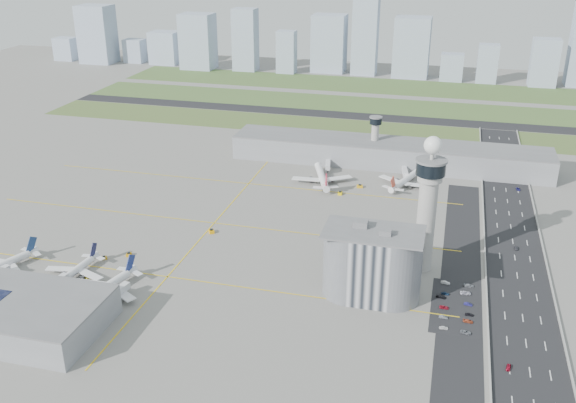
% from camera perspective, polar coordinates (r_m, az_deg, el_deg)
% --- Properties ---
extents(ground, '(1000.00, 1000.00, 0.00)m').
position_cam_1_polar(ground, '(311.79, -1.65, -4.99)').
color(ground, gray).
extents(grass_strip_0, '(480.00, 50.00, 0.08)m').
position_cam_1_polar(grass_strip_0, '(519.54, 3.24, 6.69)').
color(grass_strip_0, '#506630').
rests_on(grass_strip_0, ground).
extents(grass_strip_1, '(480.00, 60.00, 0.08)m').
position_cam_1_polar(grass_strip_1, '(590.60, 4.74, 8.67)').
color(grass_strip_1, '#415D2C').
rests_on(grass_strip_1, ground).
extents(grass_strip_2, '(480.00, 70.00, 0.08)m').
position_cam_1_polar(grass_strip_2, '(667.35, 6.00, 10.31)').
color(grass_strip_2, '#3F5B2B').
rests_on(grass_strip_2, ground).
extents(runway, '(480.00, 22.00, 0.10)m').
position_cam_1_polar(runway, '(554.46, 4.03, 7.73)').
color(runway, black).
rests_on(runway, ground).
extents(highway, '(28.00, 500.00, 0.10)m').
position_cam_1_polar(highway, '(303.83, 19.84, -7.30)').
color(highway, black).
rests_on(highway, ground).
extents(barrier_left, '(0.60, 500.00, 1.20)m').
position_cam_1_polar(barrier_left, '(302.22, 17.20, -6.97)').
color(barrier_left, '#9E9E99').
rests_on(barrier_left, ground).
extents(barrier_right, '(0.60, 500.00, 1.20)m').
position_cam_1_polar(barrier_right, '(305.56, 22.47, -7.43)').
color(barrier_right, '#9E9E99').
rests_on(barrier_right, ground).
extents(landside_road, '(18.00, 260.00, 0.08)m').
position_cam_1_polar(landside_road, '(293.19, 15.07, -7.82)').
color(landside_road, black).
rests_on(landside_road, ground).
extents(parking_lot, '(20.00, 44.00, 0.10)m').
position_cam_1_polar(parking_lot, '(282.81, 14.63, -9.00)').
color(parking_lot, black).
rests_on(parking_lot, ground).
extents(taxiway_line_h_0, '(260.00, 0.60, 0.01)m').
position_cam_1_polar(taxiway_line_h_0, '(300.34, -10.67, -6.59)').
color(taxiway_line_h_0, yellow).
rests_on(taxiway_line_h_0, ground).
extents(taxiway_line_h_1, '(260.00, 0.60, 0.01)m').
position_cam_1_polar(taxiway_line_h_1, '(349.02, -6.58, -1.92)').
color(taxiway_line_h_1, yellow).
rests_on(taxiway_line_h_1, ground).
extents(taxiway_line_h_2, '(260.00, 0.60, 0.01)m').
position_cam_1_polar(taxiway_line_h_2, '(400.78, -3.53, 1.59)').
color(taxiway_line_h_2, yellow).
rests_on(taxiway_line_h_2, ground).
extents(taxiway_line_v, '(0.60, 260.00, 0.01)m').
position_cam_1_polar(taxiway_line_v, '(349.02, -6.58, -1.92)').
color(taxiway_line_v, yellow).
rests_on(taxiway_line_v, ground).
extents(control_tower, '(14.00, 14.00, 64.50)m').
position_cam_1_polar(control_tower, '(293.70, 12.33, 0.18)').
color(control_tower, '#ADAAA5').
rests_on(control_tower, ground).
extents(secondary_tower, '(8.60, 8.60, 31.90)m').
position_cam_1_polar(secondary_tower, '(435.59, 7.74, 5.83)').
color(secondary_tower, '#ADAAA5').
rests_on(secondary_tower, ground).
extents(admin_building, '(42.00, 24.00, 33.50)m').
position_cam_1_polar(admin_building, '(276.33, 7.47, -5.53)').
color(admin_building, '#B2B2B7').
rests_on(admin_building, ground).
extents(terminal_pier, '(210.00, 32.00, 15.80)m').
position_cam_1_polar(terminal_pier, '(436.04, 8.93, 4.27)').
color(terminal_pier, gray).
rests_on(terminal_pier, ground).
extents(near_terminal, '(84.00, 42.00, 13.00)m').
position_cam_1_polar(near_terminal, '(283.73, -24.22, -8.83)').
color(near_terminal, gray).
rests_on(near_terminal, ground).
extents(airplane_near_a, '(44.32, 47.70, 10.81)m').
position_cam_1_polar(airplane_near_a, '(325.38, -24.23, -4.86)').
color(airplane_near_a, white).
rests_on(airplane_near_a, ground).
extents(airplane_near_b, '(33.54, 38.35, 9.98)m').
position_cam_1_polar(airplane_near_b, '(308.04, -18.58, -5.62)').
color(airplane_near_b, white).
rests_on(airplane_near_b, ground).
extents(airplane_near_c, '(42.72, 47.07, 11.19)m').
position_cam_1_polar(airplane_near_c, '(289.98, -16.12, -7.04)').
color(airplane_near_c, white).
rests_on(airplane_near_c, ground).
extents(airplane_far_a, '(50.55, 54.70, 12.52)m').
position_cam_1_polar(airplane_far_a, '(401.19, 3.03, 2.59)').
color(airplane_far_a, white).
rests_on(airplane_far_a, ground).
extents(airplane_far_b, '(45.34, 49.05, 11.23)m').
position_cam_1_polar(airplane_far_b, '(402.18, 10.37, 2.18)').
color(airplane_far_b, white).
rests_on(airplane_far_b, ground).
extents(jet_bridge_near_1, '(5.39, 14.31, 5.70)m').
position_cam_1_polar(jet_bridge_near_1, '(296.52, -20.88, -7.63)').
color(jet_bridge_near_1, silver).
rests_on(jet_bridge_near_1, ground).
extents(jet_bridge_near_2, '(5.39, 14.31, 5.70)m').
position_cam_1_polar(jet_bridge_near_2, '(281.28, -15.80, -8.66)').
color(jet_bridge_near_2, silver).
rests_on(jet_bridge_near_2, ground).
extents(jet_bridge_far_0, '(5.39, 14.31, 5.70)m').
position_cam_1_polar(jet_bridge_far_0, '(427.83, 3.58, 3.42)').
color(jet_bridge_far_0, silver).
rests_on(jet_bridge_far_0, ground).
extents(jet_bridge_far_1, '(5.39, 14.31, 5.70)m').
position_cam_1_polar(jet_bridge_far_1, '(421.74, 10.26, 2.79)').
color(jet_bridge_far_1, silver).
rests_on(jet_bridge_far_1, ground).
extents(tug_0, '(3.43, 3.22, 1.64)m').
position_cam_1_polar(tug_0, '(322.19, -16.04, -4.81)').
color(tug_0, gold).
rests_on(tug_0, ground).
extents(tug_1, '(3.22, 3.51, 1.69)m').
position_cam_1_polar(tug_1, '(306.47, -17.31, -6.49)').
color(tug_1, gold).
rests_on(tug_1, ground).
extents(tug_2, '(2.75, 3.48, 1.79)m').
position_cam_1_polar(tug_2, '(322.07, -13.97, -4.57)').
color(tug_2, orange).
rests_on(tug_2, ground).
extents(tug_3, '(4.05, 4.37, 2.09)m').
position_cam_1_polar(tug_3, '(337.92, -6.83, -2.61)').
color(tug_3, '#FCAA05').
rests_on(tug_3, ground).
extents(tug_4, '(2.55, 3.58, 2.01)m').
position_cam_1_polar(tug_4, '(384.68, 4.65, 0.77)').
color(tug_4, yellow).
rests_on(tug_4, ground).
extents(tug_5, '(4.03, 3.21, 2.07)m').
position_cam_1_polar(tug_5, '(396.14, 6.39, 1.38)').
color(tug_5, gold).
rests_on(tug_5, ground).
extents(car_lot_0, '(3.69, 1.88, 1.20)m').
position_cam_1_polar(car_lot_0, '(267.10, 13.67, -10.84)').
color(car_lot_0, white).
rests_on(car_lot_0, ground).
extents(car_lot_1, '(3.60, 1.27, 1.18)m').
position_cam_1_polar(car_lot_1, '(273.64, 13.64, -9.94)').
color(car_lot_1, slate).
rests_on(car_lot_1, ground).
extents(car_lot_2, '(3.97, 1.93, 1.09)m').
position_cam_1_polar(car_lot_2, '(280.05, 13.70, -9.12)').
color(car_lot_2, maroon).
rests_on(car_lot_2, ground).
extents(car_lot_3, '(4.31, 2.24, 1.19)m').
position_cam_1_polar(car_lot_3, '(286.96, 13.46, -8.24)').
color(car_lot_3, black).
rests_on(car_lot_3, ground).
extents(car_lot_4, '(3.54, 1.66, 1.17)m').
position_cam_1_polar(car_lot_4, '(289.85, 13.81, -7.94)').
color(car_lot_4, navy).
rests_on(car_lot_4, ground).
extents(car_lot_5, '(4.06, 1.92, 1.29)m').
position_cam_1_polar(car_lot_5, '(297.93, 13.81, -7.01)').
color(car_lot_5, silver).
rests_on(car_lot_5, ground).
extents(car_lot_6, '(4.52, 2.60, 1.19)m').
position_cam_1_polar(car_lot_6, '(266.53, 15.51, -11.14)').
color(car_lot_6, slate).
rests_on(car_lot_6, ground).
extents(car_lot_7, '(4.14, 1.80, 1.18)m').
position_cam_1_polar(car_lot_7, '(273.54, 15.71, -10.19)').
color(car_lot_7, '#A94427').
rests_on(car_lot_7, ground).
extents(car_lot_8, '(3.46, 1.49, 1.16)m').
position_cam_1_polar(car_lot_8, '(277.93, 15.81, -9.63)').
color(car_lot_8, black).
rests_on(car_lot_8, ground).
extents(car_lot_9, '(3.66, 1.66, 1.16)m').
position_cam_1_polar(car_lot_9, '(284.71, 15.72, -8.77)').
color(car_lot_9, navy).
rests_on(car_lot_9, ground).
extents(car_lot_10, '(4.88, 2.54, 1.31)m').
position_cam_1_polar(car_lot_10, '(292.29, 15.51, -7.84)').
color(car_lot_10, silver).
rests_on(car_lot_10, ground).
extents(car_lot_11, '(4.46, 2.12, 1.25)m').
position_cam_1_polar(car_lot_11, '(298.37, 15.78, -7.20)').
color(car_lot_11, gray).
rests_on(car_lot_11, ground).
extents(car_hw_0, '(2.16, 4.05, 1.31)m').
position_cam_1_polar(car_hw_0, '(252.38, 19.01, -13.77)').
color(car_hw_0, maroon).
rests_on(car_hw_0, ground).
extents(car_hw_1, '(1.83, 3.88, 1.23)m').
position_cam_1_polar(car_hw_1, '(338.45, 19.61, -3.93)').
color(car_hw_1, black).
rests_on(car_hw_1, ground).
extents(car_hw_2, '(2.57, 4.58, 1.21)m').
position_cam_1_polar(car_hw_2, '(414.55, 19.78, 1.05)').
color(car_hw_2, navy).
rests_on(car_hw_2, ground).
extents(car_hw_4, '(1.51, 3.57, 1.20)m').
position_cam_1_polar(car_hw_4, '(469.72, 17.75, 3.87)').
color(car_hw_4, '#9999A3').
rests_on(car_hw_4, ground).
extents(skyline_bldg_0, '(24.05, 19.24, 26.50)m').
position_cam_1_polar(skyline_bldg_0, '(834.08, -19.13, 12.70)').
color(skyline_bldg_0, '#9EADC1').
rests_on(skyline_bldg_0, ground).
extents(skyline_bldg_1, '(37.63, 30.10, 65.60)m').
position_cam_1_polar(skyline_bldg_1, '(803.07, -16.61, 14.06)').
color(skyline_bldg_1, '#9EADC1').
rests_on(skyline_bldg_1, ground).
extents(skyline_bldg_2, '(22.81, 18.25, 26.79)m').
position_cam_1_polar(skyline_bldg_2, '(797.38, -13.45, 12.90)').
color(skyline_bldg_2, '#9EADC1').
rests_on(skyline_bldg_2, ground).
extents(skyline_bldg_3, '(32.30, 25.84, 36.93)m').
position_cam_1_polar(skyline_bldg_3, '(780.39, -10.86, 13.28)').
color(skyline_bldg_3, '#9EADC1').
rests_on(skyline_bldg_3, ground).
extents(skyline_bldg_4, '(35.81, 28.65, 60.36)m').
position_cam_1_polar(skyline_bldg_4, '(744.57, -8.01, 13.92)').
color(skyline_bldg_4, '#9EADC1').
rests_on(skyline_bldg_4, ground).
extents(skyline_bldg_5, '(25.49, 20.39, 66.89)m').
position_cam_1_polar(skyline_bldg_5, '(729.30, -3.81, 14.15)').
color(skyline_bldg_5, '#9EADC1').
rests_on(skyline_bldg_5, ground).
extents(skyline_bldg_6, '(20.04, 16.03, 45.20)m').
position_cam_1_polar(skyline_bldg_6, '(715.97, -0.13, 13.15)').
color(skyline_bldg_6, '#9EADC1').
rests_on(skyline_bldg_6, ground).
extents(skyline_bldg_7, '(35.76, 28.61, 61.22)m').
position_cam_1_polar(skyline_bldg_7, '(723.25, 3.68, 13.85)').
color(skyline_bldg_7, '#9EADC1').
rests_on(skyline_bldg_7, ground).
extents(skyline_bldg_8, '(26.33, 21.06, 83.39)m').
position_cam_1_polar(skyline_bldg_8, '(709.75, 6.88, 14.47)').
color(skyline_bldg_8, '#9EADC1').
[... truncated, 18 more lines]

